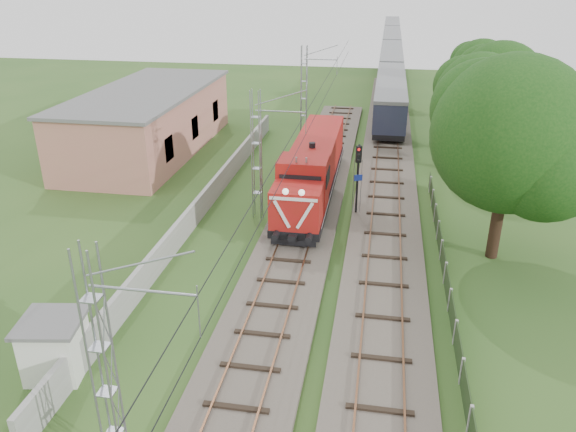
% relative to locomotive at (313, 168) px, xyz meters
% --- Properties ---
extents(ground, '(140.00, 140.00, 0.00)m').
position_rel_locomotive_xyz_m(ground, '(0.00, -15.58, -2.18)').
color(ground, '#294D1D').
rests_on(ground, ground).
extents(track_main, '(4.20, 70.00, 0.45)m').
position_rel_locomotive_xyz_m(track_main, '(0.00, -8.58, -2.00)').
color(track_main, '#6B6054').
rests_on(track_main, ground).
extents(track_side, '(4.20, 80.00, 0.45)m').
position_rel_locomotive_xyz_m(track_side, '(5.00, 4.42, -2.00)').
color(track_side, '#6B6054').
rests_on(track_side, ground).
extents(catenary, '(3.31, 70.00, 8.00)m').
position_rel_locomotive_xyz_m(catenary, '(-2.95, -3.58, 1.87)').
color(catenary, gray).
rests_on(catenary, ground).
extents(boundary_wall, '(0.25, 40.00, 1.50)m').
position_rel_locomotive_xyz_m(boundary_wall, '(-6.50, -3.58, -1.43)').
color(boundary_wall, '#9E9E99').
rests_on(boundary_wall, ground).
extents(station_building, '(8.40, 20.40, 5.22)m').
position_rel_locomotive_xyz_m(station_building, '(-15.00, 8.42, 0.45)').
color(station_building, '#B26A60').
rests_on(station_building, ground).
extents(fence, '(0.12, 32.00, 1.20)m').
position_rel_locomotive_xyz_m(fence, '(8.00, -12.58, -1.58)').
color(fence, black).
rests_on(fence, ground).
extents(locomotive, '(2.89, 16.53, 4.20)m').
position_rel_locomotive_xyz_m(locomotive, '(0.00, 0.00, 0.00)').
color(locomotive, black).
rests_on(locomotive, ground).
extents(coach_rake, '(2.95, 88.12, 3.41)m').
position_rel_locomotive_xyz_m(coach_rake, '(5.00, 56.55, 0.28)').
color(coach_rake, black).
rests_on(coach_rake, ground).
extents(signal_post, '(0.50, 0.41, 4.74)m').
position_rel_locomotive_xyz_m(signal_post, '(3.13, -2.67, 1.08)').
color(signal_post, black).
rests_on(signal_post, ground).
extents(relay_hut, '(2.68, 2.68, 2.41)m').
position_rel_locomotive_xyz_m(relay_hut, '(-7.40, -19.52, -0.96)').
color(relay_hut, silver).
rests_on(relay_hut, ground).
extents(tree_a, '(8.39, 7.99, 10.87)m').
position_rel_locomotive_xyz_m(tree_a, '(10.87, -6.72, 4.60)').
color(tree_a, '#331F14').
rests_on(tree_a, ground).
extents(tree_b, '(7.22, 6.87, 9.36)m').
position_rel_locomotive_xyz_m(tree_b, '(13.38, 11.39, 3.66)').
color(tree_b, '#331F14').
rests_on(tree_b, ground).
extents(tree_c, '(6.97, 6.64, 9.03)m').
position_rel_locomotive_xyz_m(tree_c, '(11.32, 7.01, 3.46)').
color(tree_c, '#331F14').
rests_on(tree_c, ground).
extents(tree_d, '(6.29, 5.99, 8.15)m').
position_rel_locomotive_xyz_m(tree_d, '(13.67, 23.26, 2.91)').
color(tree_d, '#331F14').
rests_on(tree_d, ground).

